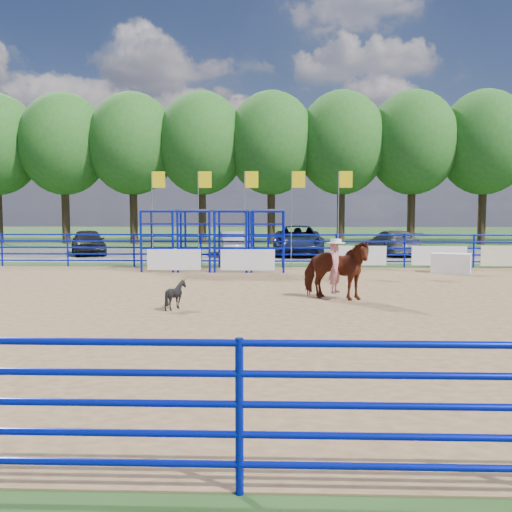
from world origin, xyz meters
The scene contains 13 objects.
ground centered at (0.00, 0.00, 0.00)m, with size 120.00×120.00×0.00m, color #2D4F1F.
arena_dirt centered at (0.00, 0.00, 0.01)m, with size 30.00×20.00×0.02m, color #99744C.
gravel_strip centered at (0.00, 17.00, 0.01)m, with size 40.00×10.00×0.01m, color slate.
announcer_table centered at (7.42, 7.98, 0.42)m, with size 1.50×0.70×0.80m, color white.
horse_and_rider centered at (2.06, 1.23, 0.96)m, with size 2.26×1.65×2.49m.
calf centered at (-2.29, -0.44, 0.40)m, with size 0.61×0.69×0.76m, color black.
car_a centered at (-10.18, 16.36, 0.72)m, with size 1.69×4.19×1.43m, color black.
car_b centered at (-2.03, 16.30, 0.68)m, with size 1.42×4.07×1.34m, color gray.
car_c centered at (1.57, 16.70, 0.82)m, with size 2.69×5.83×1.62m, color #151B34.
car_d centered at (6.82, 16.76, 0.70)m, with size 1.93×4.74×1.38m, color #5D5D5F.
perimeter_fence centered at (0.00, 0.00, 0.75)m, with size 30.10×20.10×1.50m.
chute_assembly centered at (-1.90, 8.84, 1.26)m, with size 19.32×2.41×4.20m.
treeline centered at (0.00, 26.00, 7.53)m, with size 56.40×6.40×11.24m.
Camera 1 is at (0.33, -15.16, 2.71)m, focal length 40.00 mm.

